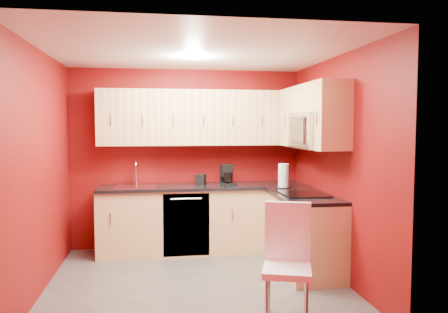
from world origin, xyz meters
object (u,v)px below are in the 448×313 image
object	(u,v)px
napkin_holder	(201,179)
dining_chair	(287,263)
paper_towel	(283,176)
coffee_maker	(228,175)
microwave	(314,131)
sink	(136,184)

from	to	relation	value
napkin_holder	dining_chair	world-z (taller)	napkin_holder
paper_towel	coffee_maker	bearing A→B (deg)	148.55
microwave	napkin_holder	size ratio (longest dim) A/B	5.66
dining_chair	napkin_holder	bearing A→B (deg)	120.25
coffee_maker	dining_chair	bearing A→B (deg)	-105.69
napkin_holder	coffee_maker	bearing A→B (deg)	-21.80
coffee_maker	microwave	bearing A→B (deg)	-68.52
coffee_maker	napkin_holder	distance (m)	0.40
napkin_holder	dining_chair	size ratio (longest dim) A/B	0.13
microwave	dining_chair	size ratio (longest dim) A/B	0.74
sink	paper_towel	xyz separation A→B (m)	(1.90, -0.43, 0.12)
sink	paper_towel	world-z (taller)	sink
microwave	paper_towel	xyz separation A→B (m)	(-0.19, 0.57, -0.59)
sink	coffee_maker	bearing A→B (deg)	-1.46
coffee_maker	napkin_holder	xyz separation A→B (m)	(-0.36, 0.15, -0.07)
microwave	napkin_holder	xyz separation A→B (m)	(-1.21, 1.12, -0.68)
sink	coffee_maker	distance (m)	1.25
microwave	paper_towel	size ratio (longest dim) A/B	2.42
microwave	dining_chair	distance (m)	1.84
coffee_maker	sink	bearing A→B (deg)	158.81
sink	napkin_holder	world-z (taller)	sink
sink	dining_chair	size ratio (longest dim) A/B	0.51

